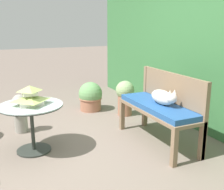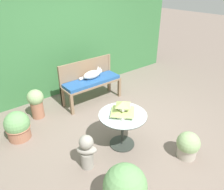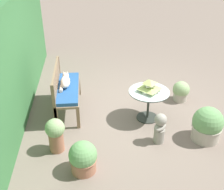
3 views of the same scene
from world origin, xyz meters
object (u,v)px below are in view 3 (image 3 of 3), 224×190
at_px(potted_plant_table_near, 83,158).
at_px(potted_plant_table_far, 55,133).
at_px(cat, 65,81).
at_px(garden_bench, 68,90).
at_px(potted_plant_path_edge, 181,91).
at_px(potted_plant_hedge_corner, 207,125).
at_px(patio_table, 149,97).
at_px(garden_bust, 160,127).
at_px(pagoda_birdhouse, 150,86).

bearing_deg(potted_plant_table_near, potted_plant_table_far, 40.42).
bearing_deg(cat, potted_plant_table_far, 174.48).
bearing_deg(garden_bench, potted_plant_table_far, 172.68).
height_order(potted_plant_path_edge, potted_plant_hedge_corner, potted_plant_hedge_corner).
bearing_deg(potted_plant_path_edge, patio_table, 125.88).
height_order(cat, potted_plant_path_edge, cat).
bearing_deg(patio_table, potted_plant_path_edge, -54.12).
relative_size(garden_bench, garden_bust, 2.35).
xyz_separation_m(cat, potted_plant_hedge_corner, (-1.20, -2.43, -0.34)).
xyz_separation_m(pagoda_birdhouse, garden_bust, (-0.72, -0.05, -0.40)).
bearing_deg(patio_table, garden_bust, -175.85).
bearing_deg(potted_plant_table_far, potted_plant_hedge_corner, -88.73).
xyz_separation_m(garden_bust, potted_plant_hedge_corner, (-0.00, -0.82, -0.01)).
bearing_deg(potted_plant_path_edge, garden_bust, 149.36).
height_order(pagoda_birdhouse, potted_plant_table_far, pagoda_birdhouse).
distance_m(potted_plant_table_far, potted_plant_hedge_corner, 2.55).
height_order(patio_table, potted_plant_table_near, patio_table).
height_order(garden_bench, garden_bust, garden_bust).
distance_m(garden_bench, potted_plant_table_near, 1.75).
distance_m(cat, potted_plant_table_near, 1.84).
xyz_separation_m(patio_table, potted_plant_table_far, (-0.77, 1.67, -0.13)).
relative_size(cat, potted_plant_table_near, 1.04).
height_order(patio_table, pagoda_birdhouse, pagoda_birdhouse).
height_order(cat, potted_plant_table_far, cat).
distance_m(patio_table, pagoda_birdhouse, 0.22).
bearing_deg(garden_bench, potted_plant_hedge_corner, -115.65).
bearing_deg(garden_bust, potted_plant_table_near, 155.52).
height_order(garden_bust, potted_plant_table_near, garden_bust).
bearing_deg(garden_bench, garden_bust, -126.16).
bearing_deg(potted_plant_table_far, garden_bust, -88.12).
relative_size(pagoda_birdhouse, potted_plant_table_near, 0.70).
distance_m(patio_table, potted_plant_path_edge, 1.06).
bearing_deg(pagoda_birdhouse, cat, 72.71).
xyz_separation_m(cat, pagoda_birdhouse, (-0.49, -1.56, 0.07)).
xyz_separation_m(cat, garden_bust, (-1.20, -1.61, -0.33)).
bearing_deg(pagoda_birdhouse, patio_table, 63.43).
bearing_deg(potted_plant_table_far, cat, -5.16).
relative_size(potted_plant_path_edge, potted_plant_table_near, 0.84).
bearing_deg(pagoda_birdhouse, garden_bust, -175.85).
distance_m(potted_plant_path_edge, potted_plant_hedge_corner, 1.32).
distance_m(pagoda_birdhouse, potted_plant_table_far, 1.88).
relative_size(garden_bench, potted_plant_table_far, 2.19).
relative_size(patio_table, potted_plant_table_far, 1.27).
bearing_deg(potted_plant_table_near, pagoda_birdhouse, -43.98).
bearing_deg(potted_plant_path_edge, potted_plant_table_near, 132.31).
height_order(garden_bust, potted_plant_table_far, potted_plant_table_far).
height_order(patio_table, potted_plant_path_edge, patio_table).
bearing_deg(potted_plant_hedge_corner, cat, 63.69).
height_order(pagoda_birdhouse, garden_bust, pagoda_birdhouse).
bearing_deg(pagoda_birdhouse, garden_bench, 74.16).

